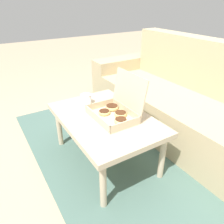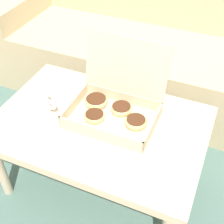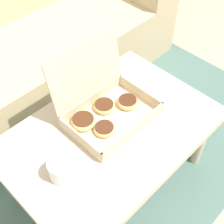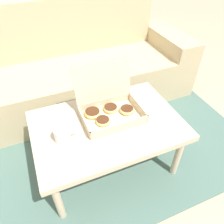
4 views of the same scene
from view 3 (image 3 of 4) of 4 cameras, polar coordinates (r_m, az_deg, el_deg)
The scene contains 6 objects.
ground_plane at distance 1.72m, azimuth -2.67°, elevation -10.07°, with size 12.00×12.00×0.00m, color tan.
area_rug at distance 1.85m, azimuth -9.11°, elevation -4.28°, with size 2.33×1.83×0.01m, color #4C6B60.
couch at distance 1.96m, azimuth -19.28°, elevation 9.25°, with size 2.21×0.77×0.90m.
coffee_table at distance 1.36m, azimuth -0.28°, elevation -4.44°, with size 0.92×0.62×0.42m.
pastry_box at distance 1.34m, azimuth -1.64°, elevation 1.11°, with size 0.37×0.31×0.32m.
coffee_mug at distance 1.18m, azimuth -9.23°, elevation -10.20°, with size 0.13×0.09×0.08m.
Camera 3 is at (-0.58, -0.68, 1.47)m, focal length 50.00 mm.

